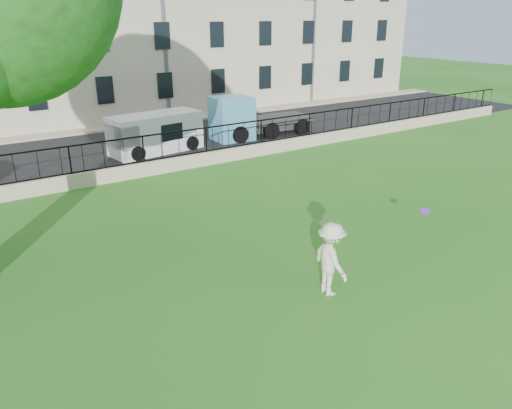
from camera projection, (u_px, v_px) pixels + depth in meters
ground at (337, 300)px, 12.00m from camera, size 120.00×120.00×0.00m
retaining_wall at (145, 169)px, 21.20m from camera, size 50.00×0.40×0.60m
iron_railing at (143, 149)px, 20.89m from camera, size 50.00×0.05×1.13m
street at (109, 152)px, 24.95m from camera, size 60.00×9.00×0.01m
sidewalk at (80, 132)px, 28.96m from camera, size 60.00×1.40×0.12m
building_row at (40, 6)px, 30.90m from camera, size 56.40×10.40×13.80m
man at (331, 259)px, 12.02m from camera, size 0.86×1.29×1.86m
frisbee at (425, 212)px, 14.27m from camera, size 0.33×0.34×0.12m
white_van at (156, 133)px, 24.64m from camera, size 4.71×2.36×1.89m
blue_truck at (260, 115)px, 27.81m from camera, size 5.62×2.31×2.31m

